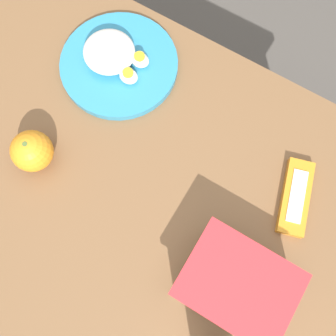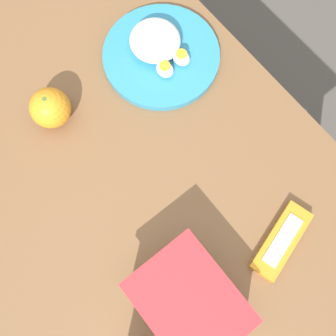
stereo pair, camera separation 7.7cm
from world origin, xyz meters
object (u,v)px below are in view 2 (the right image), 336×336
orange_fruit (50,108)px  candy_bar (281,241)px  rice_plate (160,51)px  food_container (189,301)px

orange_fruit → candy_bar: size_ratio=0.51×
orange_fruit → candy_bar: 0.53m
rice_plate → food_container: bearing=147.6°
food_container → rice_plate: bearing=-32.4°
candy_bar → orange_fruit: bearing=21.6°
food_container → candy_bar: size_ratio=1.19×
orange_fruit → candy_bar: orange_fruit is taller
orange_fruit → rice_plate: bearing=-95.2°
food_container → candy_bar: food_container is taller
rice_plate → candy_bar: bearing=171.6°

